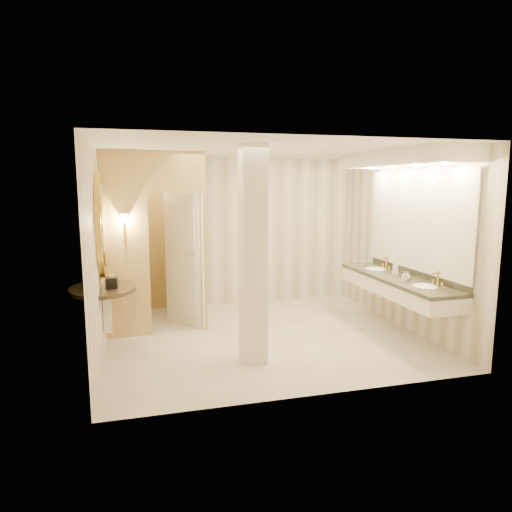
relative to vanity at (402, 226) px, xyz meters
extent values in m
plane|color=silver|center=(-1.98, 0.40, -1.63)|extent=(4.50, 4.50, 0.00)
plane|color=white|center=(-1.98, 0.40, 1.07)|extent=(4.50, 4.50, 0.00)
cube|color=beige|center=(-1.98, 2.40, -0.28)|extent=(4.50, 0.02, 2.70)
cube|color=beige|center=(-1.98, -1.60, -0.28)|extent=(4.50, 0.02, 2.70)
cube|color=beige|center=(-4.23, 0.40, -0.28)|extent=(0.02, 4.00, 2.70)
cube|color=beige|center=(0.27, 0.40, -0.28)|extent=(0.02, 4.00, 2.70)
cube|color=tan|center=(-2.78, 1.65, -0.28)|extent=(0.10, 1.50, 2.70)
cube|color=tan|center=(-3.90, 0.90, -0.28)|extent=(0.65, 0.10, 2.70)
cube|color=tan|center=(-3.18, 0.90, 0.77)|extent=(0.80, 0.10, 0.60)
cube|color=white|center=(-3.04, 1.21, -0.58)|extent=(0.55, 0.65, 2.10)
cylinder|color=gold|center=(-3.90, 0.83, -0.08)|extent=(0.03, 0.03, 0.30)
cone|color=white|center=(-3.90, 0.83, 0.12)|extent=(0.14, 0.14, 0.14)
cube|color=white|center=(-0.03, 0.00, -0.90)|extent=(0.60, 2.42, 0.24)
cube|color=black|center=(-0.03, 0.00, -0.78)|extent=(0.64, 2.46, 0.05)
cube|color=black|center=(0.25, 0.00, -0.71)|extent=(0.03, 2.42, 0.10)
ellipsoid|color=white|center=(-0.03, -0.66, -0.80)|extent=(0.40, 0.44, 0.15)
cylinder|color=gold|center=(0.17, -0.66, -0.67)|extent=(0.03, 0.03, 0.22)
ellipsoid|color=white|center=(-0.03, 0.66, -0.80)|extent=(0.40, 0.44, 0.15)
cylinder|color=gold|center=(0.17, 0.66, -0.67)|extent=(0.03, 0.03, 0.22)
cube|color=white|center=(0.25, 0.00, 0.07)|extent=(0.03, 2.42, 1.40)
cube|color=white|center=(-0.03, 0.00, 0.96)|extent=(0.75, 2.62, 0.22)
cylinder|color=black|center=(-4.21, 0.39, -0.78)|extent=(1.07, 1.07, 0.05)
cube|color=white|center=(-4.17, 0.39, -1.08)|extent=(0.10, 0.10, 0.60)
cylinder|color=gold|center=(-4.19, 0.39, 0.07)|extent=(0.07, 1.07, 1.07)
cylinder|color=white|center=(-4.15, 0.39, 0.07)|extent=(0.02, 0.86, 0.86)
cube|color=white|center=(-2.37, -0.50, -0.28)|extent=(0.30, 0.30, 2.70)
cube|color=black|center=(-4.09, 0.29, -0.68)|extent=(0.15, 0.15, 0.14)
imported|color=white|center=(-3.93, 2.13, -1.24)|extent=(0.65, 0.85, 0.77)
imported|color=beige|center=(-0.11, -0.29, -0.69)|extent=(0.07, 0.07, 0.14)
imported|color=silver|center=(-0.03, -0.24, -0.69)|extent=(0.12, 0.12, 0.12)
imported|color=#C6B28C|center=(-0.04, 0.05, -0.64)|extent=(0.12, 0.12, 0.23)
camera|label=1|loc=(-3.76, -5.85, 0.60)|focal=32.00mm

